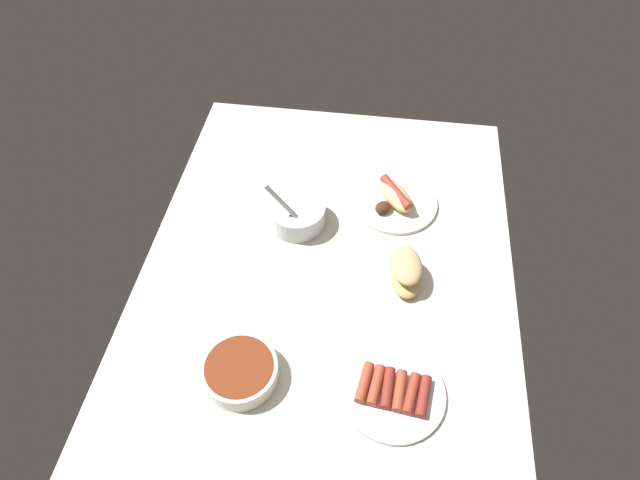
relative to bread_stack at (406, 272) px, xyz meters
The scene contains 6 objects.
ground_plane 19.70cm from the bread_stack, 98.03° to the right, with size 120.00×90.00×3.00cm, color silver.
bread_stack is the anchor object (origin of this frame).
bowl_coleslaw 32.31cm from the bread_stack, 117.80° to the right, with size 14.75×14.75×15.60cm.
bowl_chili 44.43cm from the bread_stack, 48.35° to the right, with size 15.95×15.95×4.58cm.
plate_sausages 29.21cm from the bread_stack, ahead, with size 21.70×21.70×3.21cm.
plate_hotdog_assembled 25.52cm from the bread_stack, behind, with size 22.93×22.93×5.61cm.
Camera 1 is at (80.90, 9.17, 106.60)cm, focal length 30.56 mm.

